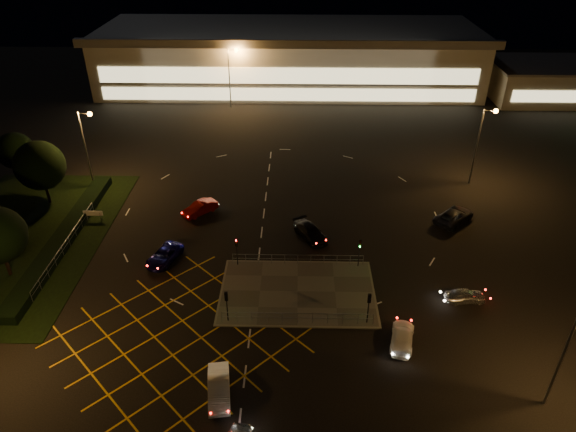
{
  "coord_description": "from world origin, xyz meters",
  "views": [
    {
      "loc": [
        1.88,
        -38.92,
        31.22
      ],
      "look_at": [
        0.9,
        8.26,
        2.0
      ],
      "focal_mm": 32.0,
      "sensor_mm": 36.0,
      "label": 1
    }
  ],
  "objects_px": {
    "car_left_blue": "(164,255)",
    "car_approach_white": "(402,337)",
    "signal_ne": "(360,247)",
    "car_circ_red": "(200,208)",
    "car_far_dkgrey": "(310,232)",
    "car_east_grey": "(454,216)",
    "signal_nw": "(237,246)",
    "car_right_silver": "(465,296)",
    "signal_se": "(369,302)",
    "car_queue_white": "(219,388)",
    "signal_sw": "(227,300)"
  },
  "relations": [
    {
      "from": "signal_nw",
      "to": "car_left_blue",
      "type": "xyz_separation_m",
      "value": [
        -7.47,
        0.62,
        -1.72
      ]
    },
    {
      "from": "car_right_silver",
      "to": "car_circ_red",
      "type": "xyz_separation_m",
      "value": [
        -26.61,
        14.75,
        0.1
      ]
    },
    {
      "from": "car_queue_white",
      "to": "car_east_grey",
      "type": "relative_size",
      "value": 0.82
    },
    {
      "from": "car_east_grey",
      "to": "car_approach_white",
      "type": "relative_size",
      "value": 1.24
    },
    {
      "from": "car_queue_white",
      "to": "car_right_silver",
      "type": "bearing_deg",
      "value": 18.76
    },
    {
      "from": "car_left_blue",
      "to": "car_right_silver",
      "type": "height_order",
      "value": "car_left_blue"
    },
    {
      "from": "signal_nw",
      "to": "car_left_blue",
      "type": "height_order",
      "value": "signal_nw"
    },
    {
      "from": "car_circ_red",
      "to": "car_east_grey",
      "type": "height_order",
      "value": "car_east_grey"
    },
    {
      "from": "car_left_blue",
      "to": "car_circ_red",
      "type": "distance_m",
      "value": 9.47
    },
    {
      "from": "car_right_silver",
      "to": "signal_se",
      "type": "bearing_deg",
      "value": 104.0
    },
    {
      "from": "car_circ_red",
      "to": "car_left_blue",
      "type": "bearing_deg",
      "value": -58.15
    },
    {
      "from": "car_approach_white",
      "to": "signal_sw",
      "type": "bearing_deg",
      "value": 5.14
    },
    {
      "from": "car_left_blue",
      "to": "car_right_silver",
      "type": "distance_m",
      "value": 29.2
    },
    {
      "from": "car_queue_white",
      "to": "car_approach_white",
      "type": "relative_size",
      "value": 1.01
    },
    {
      "from": "signal_se",
      "to": "car_right_silver",
      "type": "bearing_deg",
      "value": -161.4
    },
    {
      "from": "car_far_dkgrey",
      "to": "signal_ne",
      "type": "bearing_deg",
      "value": -78.59
    },
    {
      "from": "signal_se",
      "to": "car_right_silver",
      "type": "relative_size",
      "value": 0.87
    },
    {
      "from": "car_right_silver",
      "to": "car_approach_white",
      "type": "bearing_deg",
      "value": 124.25
    },
    {
      "from": "car_far_dkgrey",
      "to": "car_circ_red",
      "type": "bearing_deg",
      "value": 128.57
    },
    {
      "from": "signal_nw",
      "to": "car_far_dkgrey",
      "type": "distance_m",
      "value": 9.09
    },
    {
      "from": "car_far_dkgrey",
      "to": "car_queue_white",
      "type": "bearing_deg",
      "value": -139.7
    },
    {
      "from": "car_left_blue",
      "to": "car_east_grey",
      "type": "height_order",
      "value": "car_east_grey"
    },
    {
      "from": "car_queue_white",
      "to": "car_approach_white",
      "type": "height_order",
      "value": "car_queue_white"
    },
    {
      "from": "car_queue_white",
      "to": "car_east_grey",
      "type": "distance_m",
      "value": 33.73
    },
    {
      "from": "car_circ_red",
      "to": "car_east_grey",
      "type": "xyz_separation_m",
      "value": [
        29.02,
        -1.22,
        0.04
      ]
    },
    {
      "from": "signal_nw",
      "to": "car_far_dkgrey",
      "type": "xyz_separation_m",
      "value": [
        7.34,
        5.11,
        -1.65
      ]
    },
    {
      "from": "signal_nw",
      "to": "signal_ne",
      "type": "height_order",
      "value": "same"
    },
    {
      "from": "signal_se",
      "to": "car_queue_white",
      "type": "bearing_deg",
      "value": 33.37
    },
    {
      "from": "car_far_dkgrey",
      "to": "car_east_grey",
      "type": "height_order",
      "value": "car_east_grey"
    },
    {
      "from": "car_circ_red",
      "to": "car_approach_white",
      "type": "relative_size",
      "value": 0.99
    },
    {
      "from": "car_left_blue",
      "to": "car_east_grey",
      "type": "xyz_separation_m",
      "value": [
        31.09,
        8.03,
        0.1
      ]
    },
    {
      "from": "signal_se",
      "to": "signal_nw",
      "type": "distance_m",
      "value": 14.41
    },
    {
      "from": "car_queue_white",
      "to": "signal_nw",
      "type": "bearing_deg",
      "value": 82.45
    },
    {
      "from": "car_east_grey",
      "to": "signal_ne",
      "type": "bearing_deg",
      "value": 82.84
    },
    {
      "from": "signal_nw",
      "to": "car_east_grey",
      "type": "bearing_deg",
      "value": 20.11
    },
    {
      "from": "car_left_blue",
      "to": "car_approach_white",
      "type": "height_order",
      "value": "car_left_blue"
    },
    {
      "from": "signal_nw",
      "to": "signal_se",
      "type": "bearing_deg",
      "value": -33.65
    },
    {
      "from": "car_left_blue",
      "to": "car_circ_red",
      "type": "height_order",
      "value": "car_circ_red"
    },
    {
      "from": "signal_ne",
      "to": "car_east_grey",
      "type": "xyz_separation_m",
      "value": [
        11.62,
        8.65,
        -1.61
      ]
    },
    {
      "from": "car_queue_white",
      "to": "car_approach_white",
      "type": "xyz_separation_m",
      "value": [
        14.34,
        5.51,
        -0.09
      ]
    },
    {
      "from": "car_far_dkgrey",
      "to": "car_east_grey",
      "type": "bearing_deg",
      "value": -18.69
    },
    {
      "from": "car_left_blue",
      "to": "car_far_dkgrey",
      "type": "relative_size",
      "value": 0.95
    },
    {
      "from": "signal_ne",
      "to": "car_circ_red",
      "type": "xyz_separation_m",
      "value": [
        -17.4,
        9.87,
        -1.65
      ]
    },
    {
      "from": "signal_sw",
      "to": "signal_nw",
      "type": "bearing_deg",
      "value": -90.0
    },
    {
      "from": "car_queue_white",
      "to": "car_circ_red",
      "type": "height_order",
      "value": "car_queue_white"
    },
    {
      "from": "car_queue_white",
      "to": "car_circ_red",
      "type": "distance_m",
      "value": 26.2
    },
    {
      "from": "signal_nw",
      "to": "car_queue_white",
      "type": "height_order",
      "value": "signal_nw"
    },
    {
      "from": "signal_se",
      "to": "signal_ne",
      "type": "distance_m",
      "value": 7.99
    },
    {
      "from": "signal_se",
      "to": "car_circ_red",
      "type": "xyz_separation_m",
      "value": [
        -17.4,
        17.85,
        -1.65
      ]
    },
    {
      "from": "car_left_blue",
      "to": "signal_ne",
      "type": "bearing_deg",
      "value": 17.74
    }
  ]
}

